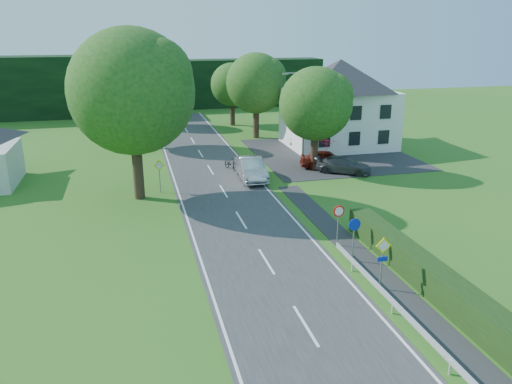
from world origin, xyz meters
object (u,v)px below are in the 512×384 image
object	(u,v)px
parasol	(327,151)
parked_car_silver_a	(314,141)
streetlight	(302,114)
motorcycle	(231,164)
parked_car_grey	(343,165)
parked_car_red	(326,159)
moving_car	(251,169)

from	to	relation	value
parasol	parked_car_silver_a	bearing A→B (deg)	81.52
streetlight	motorcycle	size ratio (longest dim) A/B	4.08
parked_car_silver_a	parked_car_grey	bearing A→B (deg)	166.08
streetlight	parked_car_grey	bearing A→B (deg)	-54.70
streetlight	parked_car_silver_a	bearing A→B (deg)	59.33
motorcycle	parked_car_grey	bearing A→B (deg)	-40.43
streetlight	parasol	bearing A→B (deg)	3.00
motorcycle	parked_car_red	xyz separation A→B (m)	(8.03, -1.39, 0.24)
motorcycle	parked_car_grey	world-z (taller)	parked_car_grey
moving_car	parked_car_grey	size ratio (longest dim) A/B	1.15
moving_car	parked_car_silver_a	size ratio (longest dim) A/B	1.15
motorcycle	parked_car_grey	xyz separation A→B (m)	(8.83, -3.16, 0.14)
motorcycle	parked_car_silver_a	size ratio (longest dim) A/B	0.43
moving_car	parked_car_grey	world-z (taller)	moving_car
moving_car	parked_car_grey	bearing A→B (deg)	1.95
moving_car	parked_car_red	distance (m)	7.25
streetlight	moving_car	size ratio (longest dim) A/B	1.53
motorcycle	parked_car_grey	distance (m)	9.38
moving_car	motorcycle	world-z (taller)	moving_car
moving_car	motorcycle	distance (m)	3.29
parked_car_red	parasol	xyz separation A→B (m)	(0.77, 1.85, 0.28)
motorcycle	parasol	distance (m)	8.82
parked_car_silver_a	parked_car_red	bearing A→B (deg)	158.67
parked_car_red	parked_car_silver_a	world-z (taller)	parked_car_red
motorcycle	parked_car_red	world-z (taller)	parked_car_red
parked_car_red	parked_car_grey	world-z (taller)	parked_car_red
motorcycle	streetlight	bearing A→B (deg)	-17.68
streetlight	parked_car_red	xyz separation A→B (m)	(1.68, -1.72, -3.67)
streetlight	parked_car_grey	world-z (taller)	streetlight
moving_car	parked_car_red	xyz separation A→B (m)	(7.04, 1.73, -0.11)
motorcycle	parked_car_silver_a	bearing A→B (deg)	10.44
parked_car_grey	parked_car_silver_a	bearing A→B (deg)	27.89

